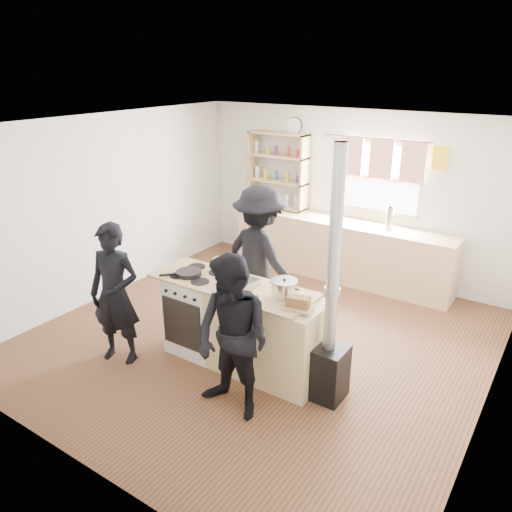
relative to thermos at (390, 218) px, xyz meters
name	(u,v)px	position (x,y,z in m)	size (l,w,h in m)	color
ground	(260,339)	(-0.71, -2.22, -1.07)	(5.00, 5.00, 0.01)	brown
back_counter	(340,250)	(-0.71, 0.00, -0.62)	(3.40, 0.55, 0.90)	tan
shelving_unit	(278,170)	(-1.91, 0.12, 0.45)	(1.00, 0.28, 1.20)	tan
thermos	(390,218)	(0.00, 0.00, 0.00)	(0.10, 0.10, 0.33)	silver
cooking_island	(243,326)	(-0.57, -2.77, -0.60)	(1.97, 0.64, 0.93)	silver
skillet_greens	(189,273)	(-1.23, -2.85, -0.11)	(0.39, 0.39, 0.05)	black
roast_tray	(240,282)	(-0.61, -2.75, -0.10)	(0.35, 0.31, 0.07)	silver
stockpot_stove	(222,266)	(-0.97, -2.58, -0.06)	(0.22, 0.22, 0.18)	silver
stockpot_counter	(284,288)	(-0.09, -2.73, -0.05)	(0.27, 0.27, 0.20)	silver
bread_board	(298,304)	(0.15, -2.87, -0.09)	(0.31, 0.25, 0.12)	tan
flue_heater	(329,339)	(0.44, -2.78, -0.42)	(0.35, 0.35, 2.50)	black
person_near_left	(115,294)	(-1.77, -3.43, -0.28)	(0.57, 0.38, 1.58)	black
person_near_right	(233,339)	(-0.18, -3.47, -0.28)	(0.77, 0.60, 1.57)	black
person_far	(260,257)	(-0.94, -1.88, -0.18)	(1.15, 0.66, 1.78)	black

